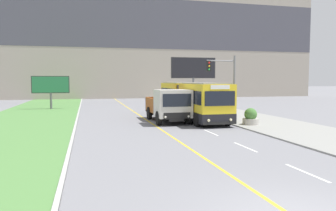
% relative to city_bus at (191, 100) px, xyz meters
% --- Properties ---
extents(lane_marking_centre, '(2.88, 140.00, 0.01)m').
position_rel_city_bus_xyz_m(lane_marking_centre, '(-3.67, -19.05, -1.56)').
color(lane_marking_centre, gold).
rests_on(lane_marking_centre, ground_plane).
extents(apartment_block_background, '(80.00, 8.04, 25.74)m').
position_rel_city_bus_xyz_m(apartment_block_background, '(-3.96, 36.18, 11.31)').
color(apartment_block_background, '#A89E8E').
rests_on(apartment_block_background, ground_plane).
extents(city_bus, '(2.63, 12.70, 3.08)m').
position_rel_city_bus_xyz_m(city_bus, '(0.00, 0.00, 0.00)').
color(city_bus, yellow).
rests_on(city_bus, ground_plane).
extents(dump_truck, '(2.55, 6.32, 2.57)m').
position_rel_city_bus_xyz_m(dump_truck, '(-2.53, -2.60, -0.26)').
color(dump_truck, black).
rests_on(dump_truck, ground_plane).
extents(traffic_light_mast, '(2.28, 0.32, 5.10)m').
position_rel_city_bus_xyz_m(traffic_light_mast, '(1.31, -4.21, 1.71)').
color(traffic_light_mast, slate).
rests_on(traffic_light_mast, ground_plane).
extents(billboard_large, '(5.75, 0.24, 6.11)m').
position_rel_city_bus_xyz_m(billboard_large, '(4.27, 12.23, 3.07)').
color(billboard_large, '#59595B').
rests_on(billboard_large, ground_plane).
extents(billboard_small, '(4.09, 0.24, 3.77)m').
position_rel_city_bus_xyz_m(billboard_small, '(-12.66, 12.38, 1.12)').
color(billboard_small, '#59595B').
rests_on(billboard_small, ground_plane).
extents(planter_round_near, '(1.13, 1.13, 1.19)m').
position_rel_city_bus_xyz_m(planter_round_near, '(2.76, -5.41, -0.97)').
color(planter_round_near, '#B7B2A8').
rests_on(planter_round_near, sidewalk_right).
extents(planter_round_second, '(1.04, 1.04, 1.12)m').
position_rel_city_bus_xyz_m(planter_round_second, '(2.99, -0.41, -1.00)').
color(planter_round_second, '#B7B2A8').
rests_on(planter_round_second, sidewalk_right).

